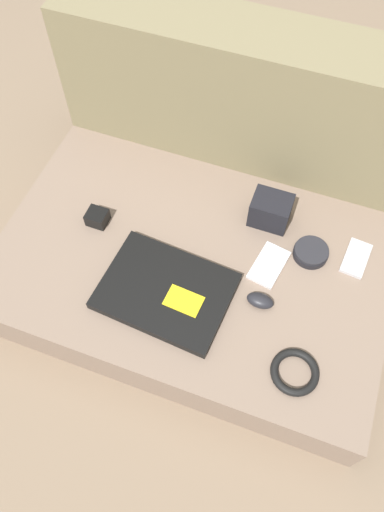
{
  "coord_description": "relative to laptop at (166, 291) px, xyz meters",
  "views": [
    {
      "loc": [
        0.23,
        -0.62,
        1.27
      ],
      "look_at": [
        0.0,
        0.0,
        0.16
      ],
      "focal_mm": 35.0,
      "sensor_mm": 36.0,
      "label": 1
    }
  ],
  "objects": [
    {
      "name": "speaker_puck",
      "position": [
        0.32,
        0.24,
        0.0
      ],
      "size": [
        0.09,
        0.09,
        0.03
      ],
      "color": "black",
      "rests_on": "couch_seat"
    },
    {
      "name": "laptop",
      "position": [
        0.0,
        0.0,
        0.0
      ],
      "size": [
        0.34,
        0.26,
        0.03
      ],
      "rotation": [
        0.0,
        0.0,
        -0.08
      ],
      "color": "black",
      "rests_on": "couch_seat"
    },
    {
      "name": "couch_seat",
      "position": [
        0.03,
        0.11,
        -0.08
      ],
      "size": [
        1.04,
        0.66,
        0.14
      ],
      "color": "#7A6656",
      "rests_on": "ground_plane"
    },
    {
      "name": "cable_coil",
      "position": [
        0.36,
        -0.09,
        -0.0
      ],
      "size": [
        0.11,
        0.11,
        0.02
      ],
      "color": "black",
      "rests_on": "couch_seat"
    },
    {
      "name": "phone_silver",
      "position": [
        0.43,
        0.27,
        -0.01
      ],
      "size": [
        0.07,
        0.12,
        0.01
      ],
      "rotation": [
        0.0,
        0.0,
        -0.1
      ],
      "color": "#B7B7BC",
      "rests_on": "couch_seat"
    },
    {
      "name": "charger_brick",
      "position": [
        -0.26,
        0.14,
        0.01
      ],
      "size": [
        0.05,
        0.05,
        0.04
      ],
      "color": "black",
      "rests_on": "couch_seat"
    },
    {
      "name": "camera_pouch",
      "position": [
        0.18,
        0.31,
        0.03
      ],
      "size": [
        0.11,
        0.08,
        0.09
      ],
      "color": "black",
      "rests_on": "couch_seat"
    },
    {
      "name": "ground_plane",
      "position": [
        0.03,
        0.11,
        -0.15
      ],
      "size": [
        8.0,
        8.0,
        0.0
      ],
      "primitive_type": "plane",
      "color": "#7A6651"
    },
    {
      "name": "couch_backrest",
      "position": [
        0.03,
        0.54,
        0.11
      ],
      "size": [
        1.04,
        0.2,
        0.53
      ],
      "color": "#756B4C",
      "rests_on": "ground_plane"
    },
    {
      "name": "phone_black",
      "position": [
        0.22,
        0.17,
        -0.01
      ],
      "size": [
        0.09,
        0.13,
        0.01
      ],
      "rotation": [
        0.0,
        0.0,
        -0.18
      ],
      "color": "silver",
      "rests_on": "couch_seat"
    },
    {
      "name": "computer_mouse",
      "position": [
        0.23,
        0.05,
        0.0
      ],
      "size": [
        0.07,
        0.04,
        0.03
      ],
      "rotation": [
        0.0,
        0.0,
        -0.01
      ],
      "color": "black",
      "rests_on": "couch_seat"
    }
  ]
}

